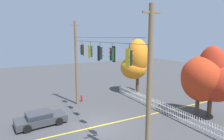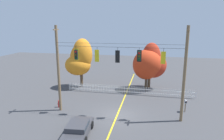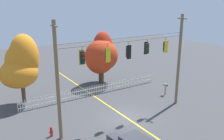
% 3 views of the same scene
% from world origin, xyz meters
% --- Properties ---
extents(ground, '(80.00, 80.00, 0.00)m').
position_xyz_m(ground, '(0.00, 0.00, 0.00)').
color(ground, '#424244').
extents(lane_centerline_stripe, '(0.16, 36.00, 0.01)m').
position_xyz_m(lane_centerline_stripe, '(0.00, 0.00, 0.00)').
color(lane_centerline_stripe, gold).
rests_on(lane_centerline_stripe, ground).
extents(signal_support_span, '(12.82, 1.10, 9.08)m').
position_xyz_m(signal_support_span, '(0.00, -0.00, 4.62)').
color(signal_support_span, brown).
rests_on(signal_support_span, ground).
extents(traffic_signal_northbound_primary, '(0.43, 0.38, 1.44)m').
position_xyz_m(traffic_signal_northbound_primary, '(-4.23, 0.01, 6.17)').
color(traffic_signal_northbound_primary, black).
extents(traffic_signal_southbound_primary, '(0.43, 0.38, 1.48)m').
position_xyz_m(traffic_signal_southbound_primary, '(-2.03, -0.01, 6.15)').
color(traffic_signal_southbound_primary, black).
extents(traffic_signal_eastbound_side, '(0.43, 0.38, 1.48)m').
position_xyz_m(traffic_signal_eastbound_side, '(0.02, -0.01, 6.14)').
color(traffic_signal_eastbound_side, black).
extents(traffic_signal_northbound_secondary, '(0.43, 0.38, 1.36)m').
position_xyz_m(traffic_signal_northbound_secondary, '(2.07, 0.01, 6.22)').
color(traffic_signal_northbound_secondary, black).
extents(traffic_signal_westbound_side, '(0.43, 0.38, 1.44)m').
position_xyz_m(traffic_signal_westbound_side, '(4.28, -0.01, 6.16)').
color(traffic_signal_westbound_side, black).
extents(white_picket_fence, '(16.88, 0.06, 1.12)m').
position_xyz_m(white_picket_fence, '(0.36, 6.52, 0.57)').
color(white_picket_fence, white).
rests_on(white_picket_fence, ground).
extents(autumn_maple_near_fence, '(3.99, 3.30, 7.18)m').
position_xyz_m(autumn_maple_near_fence, '(-7.00, 8.28, 4.14)').
color(autumn_maple_near_fence, brown).
rests_on(autumn_maple_near_fence, ground).
extents(autumn_maple_mid, '(3.97, 3.73, 5.73)m').
position_xyz_m(autumn_maple_mid, '(2.56, 8.96, 3.73)').
color(autumn_maple_mid, '#473828').
rests_on(autumn_maple_mid, ground).
extents(autumn_oak_far_east, '(3.83, 3.33, 6.66)m').
position_xyz_m(autumn_oak_far_east, '(3.27, 9.67, 3.79)').
color(autumn_oak_far_east, brown).
rests_on(autumn_oak_far_east, ground).
extents(fire_hydrant, '(0.38, 0.22, 0.83)m').
position_xyz_m(fire_hydrant, '(-6.80, 0.69, 0.41)').
color(fire_hydrant, red).
rests_on(fire_hydrant, ground).
extents(roadside_mailbox, '(0.25, 0.44, 1.33)m').
position_xyz_m(roadside_mailbox, '(6.95, 2.25, 1.08)').
color(roadside_mailbox, brown).
rests_on(roadside_mailbox, ground).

